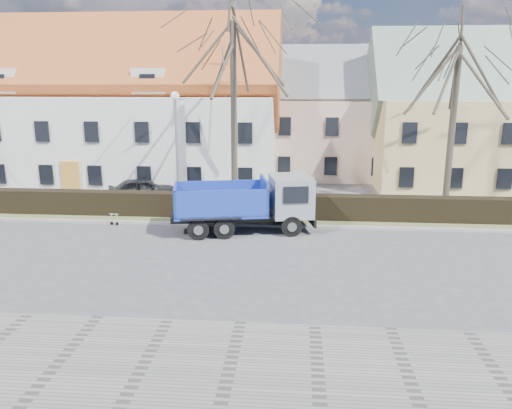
# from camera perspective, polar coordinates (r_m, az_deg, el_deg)

# --- Properties ---
(ground) EXTENTS (120.00, 120.00, 0.00)m
(ground) POSITION_cam_1_polar(r_m,az_deg,el_deg) (21.01, 0.10, -6.02)
(ground) COLOR #48484B
(sidewalk_near) EXTENTS (80.00, 5.00, 0.08)m
(sidewalk_near) POSITION_cam_1_polar(r_m,az_deg,el_deg) (13.34, -3.03, -18.24)
(sidewalk_near) COLOR gray
(sidewalk_near) RESTS_ON ground
(curb_far) EXTENTS (80.00, 0.30, 0.12)m
(curb_far) POSITION_cam_1_polar(r_m,az_deg,el_deg) (25.36, 0.95, -2.39)
(curb_far) COLOR gray
(curb_far) RESTS_ON ground
(grass_strip) EXTENTS (80.00, 3.00, 0.10)m
(grass_strip) POSITION_cam_1_polar(r_m,az_deg,el_deg) (26.90, 1.18, -1.46)
(grass_strip) COLOR #586036
(grass_strip) RESTS_ON ground
(hedge) EXTENTS (60.00, 0.90, 1.30)m
(hedge) POSITION_cam_1_polar(r_m,az_deg,el_deg) (26.55, 1.16, -0.33)
(hedge) COLOR black
(hedge) RESTS_ON ground
(building_white) EXTENTS (26.80, 10.80, 9.50)m
(building_white) POSITION_cam_1_polar(r_m,az_deg,el_deg) (38.65, -17.70, 9.62)
(building_white) COLOR silver
(building_white) RESTS_ON ground
(building_pink) EXTENTS (10.80, 8.80, 8.00)m
(building_pink) POSITION_cam_1_polar(r_m,az_deg,el_deg) (39.90, 8.30, 9.14)
(building_pink) COLOR #CBA68F
(building_pink) RESTS_ON ground
(building_yellow) EXTENTS (18.80, 10.80, 8.50)m
(building_yellow) POSITION_cam_1_polar(r_m,az_deg,el_deg) (39.53, 26.40, 8.19)
(building_yellow) COLOR tan
(building_yellow) RESTS_ON ground
(tree_1) EXTENTS (9.20, 9.20, 12.65)m
(tree_1) POSITION_cam_1_polar(r_m,az_deg,el_deg) (28.45, -2.57, 12.16)
(tree_1) COLOR #3B3429
(tree_1) RESTS_ON ground
(tree_2) EXTENTS (8.00, 8.00, 11.00)m
(tree_2) POSITION_cam_1_polar(r_m,az_deg,el_deg) (29.47, 21.63, 9.68)
(tree_2) COLOR #3B3429
(tree_2) RESTS_ON ground
(dump_truck) EXTENTS (7.36, 3.96, 2.79)m
(dump_truck) POSITION_cam_1_polar(r_m,az_deg,el_deg) (24.15, -1.96, 0.06)
(dump_truck) COLOR navy
(dump_truck) RESTS_ON ground
(streetlight) EXTENTS (0.53, 0.53, 6.74)m
(streetlight) POSITION_cam_1_polar(r_m,az_deg,el_deg) (27.75, -9.01, 5.84)
(streetlight) COLOR #919599
(streetlight) RESTS_ON ground
(cart_frame) EXTENTS (0.82, 0.57, 0.68)m
(cart_frame) POSITION_cam_1_polar(r_m,az_deg,el_deg) (26.63, -16.29, -1.53)
(cart_frame) COLOR silver
(cart_frame) RESTS_ON ground
(parked_car_a) EXTENTS (4.53, 3.27, 1.43)m
(parked_car_a) POSITION_cam_1_polar(r_m,az_deg,el_deg) (31.53, -12.79, 1.71)
(parked_car_a) COLOR black
(parked_car_a) RESTS_ON ground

